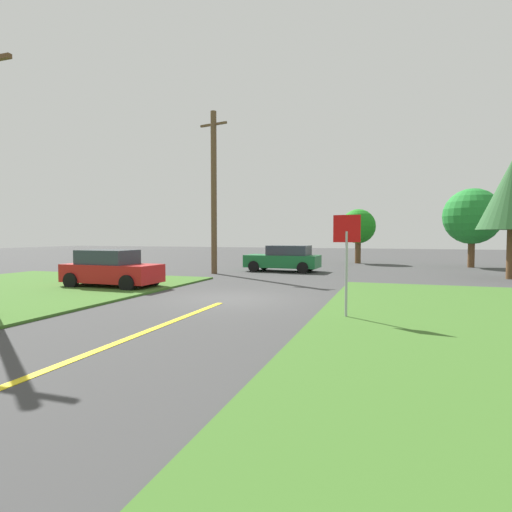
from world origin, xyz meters
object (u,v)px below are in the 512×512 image
object	(u,v)px
stop_sign	(347,246)
car_approaching_junction	(284,258)
parked_car_near_building	(111,269)
pine_tree_center	(472,217)
oak_tree_left	(358,227)
utility_pole_mid	(214,192)

from	to	relation	value
stop_sign	car_approaching_junction	bearing A→B (deg)	-61.09
stop_sign	parked_car_near_building	distance (m)	10.93
car_approaching_junction	parked_car_near_building	world-z (taller)	same
parked_car_near_building	pine_tree_center	bearing A→B (deg)	48.14
stop_sign	car_approaching_junction	distance (m)	14.77
parked_car_near_building	oak_tree_left	world-z (taller)	oak_tree_left
car_approaching_junction	utility_pole_mid	bearing A→B (deg)	39.50
oak_tree_left	stop_sign	bearing A→B (deg)	-86.07
stop_sign	pine_tree_center	xyz separation A→B (m)	(6.32, 21.09, 1.61)
pine_tree_center	car_approaching_junction	bearing A→B (deg)	-147.67
stop_sign	utility_pole_mid	bearing A→B (deg)	-43.49
parked_car_near_building	oak_tree_left	size ratio (longest dim) A/B	0.97
utility_pole_mid	oak_tree_left	size ratio (longest dim) A/B	2.16
pine_tree_center	oak_tree_left	bearing A→B (deg)	166.83
parked_car_near_building	stop_sign	bearing A→B (deg)	-17.59
parked_car_near_building	oak_tree_left	distance (m)	21.34
car_approaching_junction	oak_tree_left	distance (m)	10.15
stop_sign	utility_pole_mid	world-z (taller)	utility_pole_mid
utility_pole_mid	stop_sign	bearing A→B (deg)	-51.32
stop_sign	parked_car_near_building	world-z (taller)	stop_sign
parked_car_near_building	utility_pole_mid	xyz separation A→B (m)	(1.45, 7.45, 3.99)
parked_car_near_building	pine_tree_center	size ratio (longest dim) A/B	0.76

